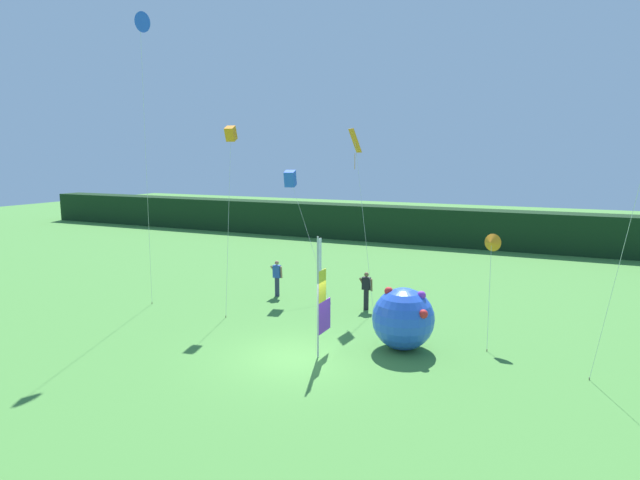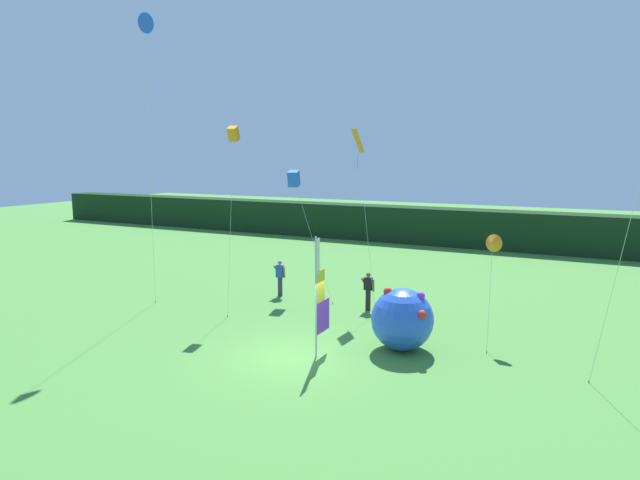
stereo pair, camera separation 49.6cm
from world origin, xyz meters
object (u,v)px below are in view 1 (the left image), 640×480
Objects in this scene: person_near_banner at (277,277)px; kite_orange_box_4 at (231,135)px; inflatable_balloon at (403,319)px; kite_orange_diamond_2 at (356,146)px; kite_blue_box_1 at (290,179)px; banner_flag at (322,298)px; person_mid_field at (366,290)px; kite_blue_delta_5 at (140,24)px; kite_orange_delta_0 at (491,243)px.

person_near_banner is 0.22× the size of kite_orange_box_4.
kite_orange_diamond_2 reaches higher than inflatable_balloon.
inflatable_balloon is at bearing -37.55° from kite_blue_box_1.
banner_flag is 8.00m from person_near_banner.
person_mid_field is (-0.50, 5.67, -1.06)m from banner_flag.
kite_blue_delta_5 reaches higher than kite_orange_box_4.
kite_blue_box_1 is at bearing 88.12° from person_near_banner.
kite_blue_delta_5 is (-13.55, -2.60, 8.33)m from kite_orange_delta_0.
kite_orange_diamond_2 is at bearing 35.43° from kite_blue_delta_5.
kite_blue_box_1 is (-9.87, 3.10, 2.00)m from kite_orange_delta_0.
inflatable_balloon reaches higher than person_near_banner.
kite_blue_box_1 is 0.48× the size of kite_blue_delta_5.
kite_orange_diamond_2 is 5.46m from kite_orange_box_4.
kite_orange_diamond_2 reaches higher than kite_orange_delta_0.
inflatable_balloon is (7.45, -4.36, 0.16)m from person_near_banner.
banner_flag is 8.66m from kite_orange_diamond_2.
kite_orange_box_4 is 5.55m from kite_blue_delta_5.
person_mid_field is 8.81m from kite_orange_box_4.
kite_blue_box_1 is at bearing 142.45° from inflatable_balloon.
kite_orange_delta_0 is 0.49× the size of kite_orange_diamond_2.
kite_blue_box_1 reaches higher than person_mid_field.
kite_orange_delta_0 is at bearing 2.85° from kite_orange_box_4.
kite_blue_delta_5 reaches higher than person_near_banner.
person_mid_field is at bearing -20.40° from kite_blue_box_1.
inflatable_balloon is 0.36× the size of kite_blue_box_1.
kite_orange_delta_0 is 11.50m from kite_orange_box_4.
person_near_banner reaches higher than person_mid_field.
kite_blue_box_1 is 4.24m from kite_orange_box_4.
kite_orange_delta_0 reaches higher than person_mid_field.
person_near_banner is at bearing 130.35° from banner_flag.
inflatable_balloon is 8.75m from kite_orange_diamond_2.
kite_orange_delta_0 is at bearing 46.44° from inflatable_balloon.
person_mid_field is (4.64, -0.37, -0.03)m from person_near_banner.
banner_flag is 13.32m from kite_blue_delta_5.
person_near_banner is 1.03× the size of person_mid_field.
banner_flag is 5.79m from person_mid_field.
kite_orange_diamond_2 is 10.12m from kite_blue_delta_5.
person_mid_field is 6.06m from kite_orange_delta_0.
kite_blue_box_1 is at bearing 159.60° from person_mid_field.
kite_blue_delta_5 reaches higher than inflatable_balloon.
kite_orange_diamond_2 is at bearing 126.63° from inflatable_balloon.
banner_flag reaches higher than kite_orange_delta_0.
kite_orange_diamond_2 reaches higher than kite_blue_box_1.
inflatable_balloon is 0.28× the size of kite_orange_diamond_2.
person_near_banner is at bearing -167.59° from kite_orange_diamond_2.
banner_flag is 1.06× the size of kite_orange_delta_0.
kite_orange_diamond_2 is (-6.30, 2.56, 3.52)m from kite_orange_delta_0.
kite_orange_diamond_2 is 0.99× the size of kite_orange_box_4.
kite_orange_diamond_2 is at bearing 34.72° from kite_orange_box_4.
person_near_banner is at bearing 149.68° from inflatable_balloon.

